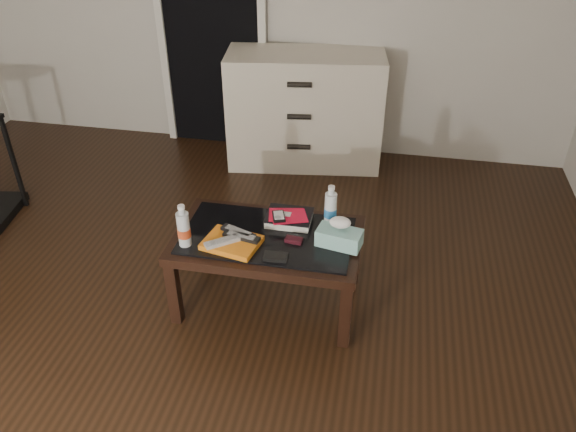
% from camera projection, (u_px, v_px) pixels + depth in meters
% --- Properties ---
extents(ground, '(5.00, 5.00, 0.00)m').
position_uv_depth(ground, '(156.00, 350.00, 2.93)').
color(ground, black).
rests_on(ground, ground).
extents(room_shell, '(5.00, 5.00, 5.00)m').
position_uv_depth(room_shell, '(98.00, 36.00, 2.03)').
color(room_shell, beige).
rests_on(room_shell, ground).
extents(doorway, '(0.90, 0.08, 2.07)m').
position_uv_depth(doorway, '(211.00, 23.00, 4.44)').
color(doorway, black).
rests_on(doorway, ground).
extents(coffee_table, '(1.00, 0.60, 0.46)m').
position_uv_depth(coffee_table, '(268.00, 244.00, 3.03)').
color(coffee_table, black).
rests_on(coffee_table, ground).
extents(dresser, '(1.26, 0.65, 0.90)m').
position_uv_depth(dresser, '(305.00, 110.00, 4.44)').
color(dresser, beige).
rests_on(dresser, ground).
extents(magazines, '(0.32, 0.26, 0.03)m').
position_uv_depth(magazines, '(232.00, 243.00, 2.91)').
color(magazines, orange).
rests_on(magazines, coffee_table).
extents(remote_silver, '(0.19, 0.16, 0.02)m').
position_uv_depth(remote_silver, '(224.00, 241.00, 2.88)').
color(remote_silver, '#9D9DA1').
rests_on(remote_silver, magazines).
extents(remote_black_front, '(0.21, 0.09, 0.02)m').
position_uv_depth(remote_black_front, '(241.00, 236.00, 2.91)').
color(remote_black_front, black).
rests_on(remote_black_front, magazines).
extents(remote_black_back, '(0.20, 0.12, 0.02)m').
position_uv_depth(remote_black_back, '(238.00, 232.00, 2.95)').
color(remote_black_back, black).
rests_on(remote_black_back, magazines).
extents(textbook, '(0.25, 0.20, 0.05)m').
position_uv_depth(textbook, '(289.00, 218.00, 3.09)').
color(textbook, black).
rests_on(textbook, coffee_table).
extents(dvd_mailers, '(0.21, 0.17, 0.01)m').
position_uv_depth(dvd_mailers, '(286.00, 215.00, 3.07)').
color(dvd_mailers, red).
rests_on(dvd_mailers, textbook).
extents(ipod, '(0.09, 0.12, 0.02)m').
position_uv_depth(ipod, '(279.00, 216.00, 3.04)').
color(ipod, black).
rests_on(ipod, dvd_mailers).
extents(flip_phone, '(0.09, 0.06, 0.02)m').
position_uv_depth(flip_phone, '(294.00, 240.00, 2.94)').
color(flip_phone, black).
rests_on(flip_phone, coffee_table).
extents(wallet, '(0.12, 0.08, 0.02)m').
position_uv_depth(wallet, '(276.00, 257.00, 2.82)').
color(wallet, black).
rests_on(wallet, coffee_table).
extents(water_bottle_left, '(0.08, 0.08, 0.24)m').
position_uv_depth(water_bottle_left, '(183.00, 225.00, 2.86)').
color(water_bottle_left, silver).
rests_on(water_bottle_left, coffee_table).
extents(water_bottle_right, '(0.07, 0.07, 0.24)m').
position_uv_depth(water_bottle_right, '(331.00, 205.00, 3.02)').
color(water_bottle_right, silver).
rests_on(water_bottle_right, coffee_table).
extents(tissue_box, '(0.25, 0.16, 0.09)m').
position_uv_depth(tissue_box, '(339.00, 238.00, 2.90)').
color(tissue_box, teal).
rests_on(tissue_box, coffee_table).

